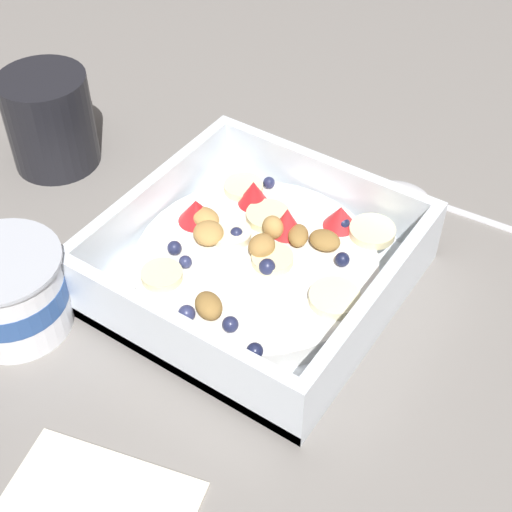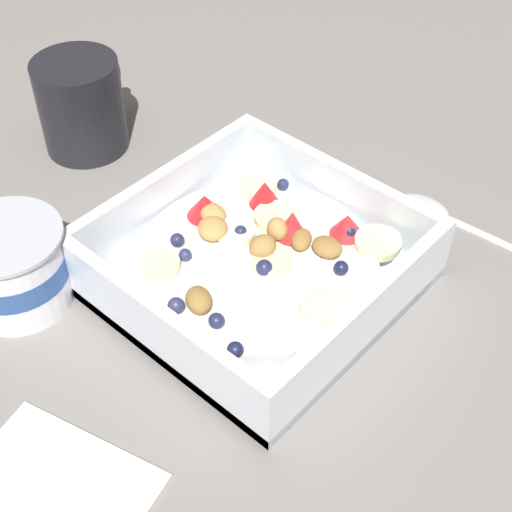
{
  "view_description": "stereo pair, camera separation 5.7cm",
  "coord_description": "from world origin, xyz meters",
  "px_view_note": "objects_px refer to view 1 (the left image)",
  "views": [
    {
      "loc": [
        -0.32,
        -0.24,
        0.43
      ],
      "look_at": [
        0.02,
        -0.01,
        0.03
      ],
      "focal_mm": 52.1,
      "sensor_mm": 36.0,
      "label": 1
    },
    {
      "loc": [
        -0.29,
        -0.29,
        0.43
      ],
      "look_at": [
        0.02,
        -0.01,
        0.03
      ],
      "focal_mm": 52.1,
      "sensor_mm": 36.0,
      "label": 2
    }
  ],
  "objects_px": {
    "fruit_bowl": "(257,263)",
    "yogurt_cup": "(10,292)",
    "coffee_mug": "(51,119)",
    "spoon": "(432,199)"
  },
  "relations": [
    {
      "from": "coffee_mug",
      "to": "spoon",
      "type": "bearing_deg",
      "value": -66.74
    },
    {
      "from": "fruit_bowl",
      "to": "yogurt_cup",
      "type": "relative_size",
      "value": 2.46
    },
    {
      "from": "spoon",
      "to": "coffee_mug",
      "type": "distance_m",
      "value": 0.35
    },
    {
      "from": "coffee_mug",
      "to": "yogurt_cup",
      "type": "bearing_deg",
      "value": -143.89
    },
    {
      "from": "fruit_bowl",
      "to": "spoon",
      "type": "xyz_separation_m",
      "value": [
        0.17,
        -0.08,
        -0.02
      ]
    },
    {
      "from": "yogurt_cup",
      "to": "coffee_mug",
      "type": "distance_m",
      "value": 0.2
    },
    {
      "from": "yogurt_cup",
      "to": "fruit_bowl",
      "type": "bearing_deg",
      "value": -42.6
    },
    {
      "from": "yogurt_cup",
      "to": "coffee_mug",
      "type": "height_order",
      "value": "coffee_mug"
    },
    {
      "from": "spoon",
      "to": "coffee_mug",
      "type": "bearing_deg",
      "value": 113.26
    },
    {
      "from": "spoon",
      "to": "yogurt_cup",
      "type": "distance_m",
      "value": 0.37
    }
  ]
}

